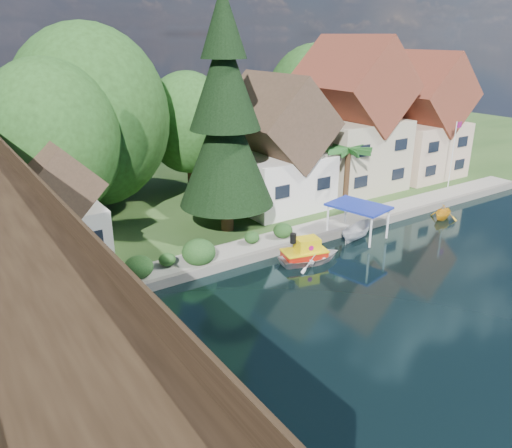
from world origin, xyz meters
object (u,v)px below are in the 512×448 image
object	(u,v)px
house_center	(350,125)
flagpole	(454,148)
tugboat	(305,252)
house_right	(417,124)
boat_canopy	(357,225)
palm_tree	(348,152)
house_left	(274,151)
boat_white_a	(311,256)
shed	(59,210)
conifer	(225,120)
boat_yellow	(444,211)

from	to	relation	value
house_center	flagpole	size ratio (longest dim) A/B	2.19
house_center	flagpole	xyz separation A→B (m)	(7.96, -5.88, -2.03)
house_center	tugboat	size ratio (longest dim) A/B	4.24
house_right	boat_canopy	bearing A→B (deg)	-151.85
house_center	palm_tree	bearing A→B (deg)	-133.90
tugboat	house_left	bearing A→B (deg)	65.48
house_center	boat_white_a	bearing A→B (deg)	-141.15
shed	flagpole	bearing A→B (deg)	-6.33
house_left	conifer	distance (m)	8.04
conifer	flagpole	size ratio (longest dim) A/B	2.69
house_left	house_right	xyz separation A→B (m)	(18.00, 0.00, 0.64)
house_left	house_right	size ratio (longest dim) A/B	0.88
house_left	boat_yellow	xyz separation A→B (m)	(10.25, -9.83, -4.45)
palm_tree	house_center	bearing A→B (deg)	46.10
house_center	boat_yellow	bearing A→B (deg)	-83.08
tugboat	boat_canopy	world-z (taller)	boat_canopy
palm_tree	boat_canopy	distance (m)	7.38
conifer	tugboat	distance (m)	10.73
palm_tree	tugboat	world-z (taller)	palm_tree
shed	conifer	world-z (taller)	conifer
house_right	conifer	xyz separation A→B (m)	(-24.52, -3.07, 2.93)
flagpole	tugboat	world-z (taller)	flagpole
house_left	palm_tree	world-z (taller)	house_left
shed	boat_canopy	xyz separation A→B (m)	(19.10, -7.54, -2.67)
boat_yellow	palm_tree	bearing A→B (deg)	25.42
palm_tree	tugboat	bearing A→B (deg)	-147.48
conifer	flagpole	xyz separation A→B (m)	(23.48, -2.31, -4.33)
shed	boat_yellow	distance (m)	29.62
conifer	boat_yellow	distance (m)	19.78
house_left	flagpole	distance (m)	17.81
conifer	house_left	bearing A→B (deg)	25.22
flagpole	boat_yellow	distance (m)	8.86
house_center	boat_yellow	size ratio (longest dim) A/B	5.28
house_left	boat_yellow	world-z (taller)	house_left
tugboat	boat_white_a	bearing A→B (deg)	-53.38
palm_tree	boat_white_a	xyz separation A→B (m)	(-8.90, -6.15, -4.79)
flagpole	boat_yellow	xyz separation A→B (m)	(-6.71, -4.45, -3.69)
house_right	palm_tree	distance (m)	13.96
house_left	shed	xyz separation A→B (m)	(-18.00, -1.50, -1.31)
boat_white_a	palm_tree	bearing A→B (deg)	-44.99
conifer	palm_tree	world-z (taller)	conifer
shed	flagpole	world-z (taller)	shed
conifer	flagpole	distance (m)	23.99
conifer	boat_canopy	xyz separation A→B (m)	(7.62, -5.98, -7.55)
shed	boat_yellow	bearing A→B (deg)	-16.42
shed	conifer	xyz separation A→B (m)	(11.48, -1.57, 4.88)
boat_canopy	boat_yellow	size ratio (longest dim) A/B	1.80
house_right	boat_canopy	xyz separation A→B (m)	(-16.90, -9.04, -4.62)
tugboat	boat_yellow	world-z (taller)	tugboat
shed	conifer	bearing A→B (deg)	-7.77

